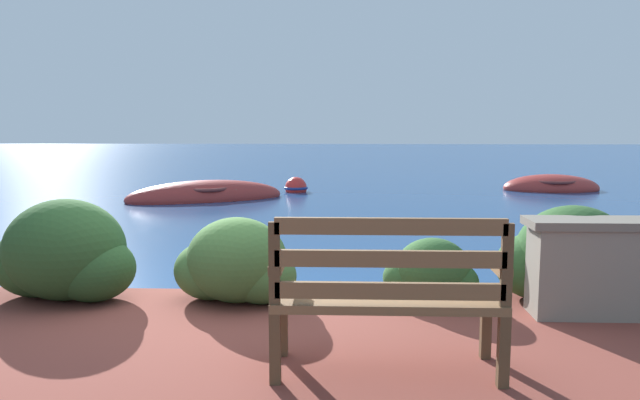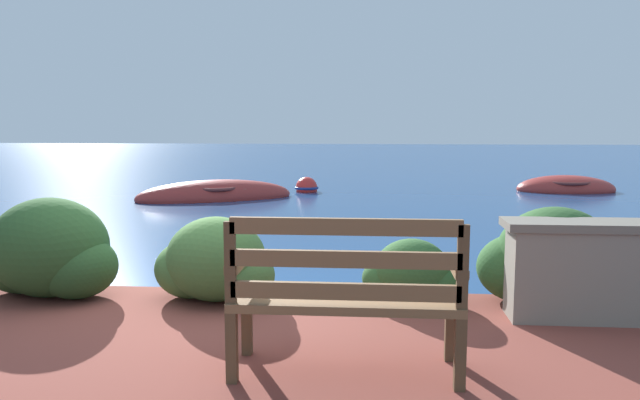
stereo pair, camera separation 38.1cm
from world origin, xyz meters
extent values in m
plane|color=navy|center=(0.00, 0.00, 0.00)|extent=(80.00, 80.00, 0.00)
cube|color=brown|center=(0.60, -1.49, 0.42)|extent=(0.06, 0.06, 0.40)
cube|color=brown|center=(1.84, -1.49, 0.42)|extent=(0.06, 0.06, 0.40)
cube|color=brown|center=(0.60, -1.91, 0.42)|extent=(0.06, 0.06, 0.40)
cube|color=brown|center=(1.84, -1.91, 0.42)|extent=(0.06, 0.06, 0.40)
cube|color=brown|center=(1.22, -1.70, 0.65)|extent=(1.30, 0.48, 0.05)
cube|color=brown|center=(1.22, -1.91, 0.75)|extent=(1.23, 0.04, 0.09)
cube|color=brown|center=(1.22, -1.91, 0.93)|extent=(1.23, 0.04, 0.09)
cube|color=brown|center=(1.22, -1.91, 1.10)|extent=(1.23, 0.04, 0.09)
cube|color=brown|center=(0.60, -1.91, 0.90)|extent=(0.06, 0.04, 0.45)
cube|color=brown|center=(1.84, -1.91, 0.90)|extent=(0.06, 0.04, 0.45)
cube|color=brown|center=(0.60, -1.70, 0.85)|extent=(0.07, 0.43, 0.05)
cube|color=brown|center=(1.84, -1.70, 0.85)|extent=(0.07, 0.43, 0.05)
ellipsoid|color=#284C23|center=(-1.26, -0.34, 0.63)|extent=(0.96, 0.86, 0.82)
ellipsoid|color=#284C23|center=(-1.53, -0.27, 0.51)|extent=(0.72, 0.65, 0.58)
ellipsoid|color=#284C23|center=(-1.02, -0.39, 0.48)|extent=(0.67, 0.60, 0.53)
ellipsoid|color=#426B33|center=(0.13, -0.36, 0.56)|extent=(0.80, 0.72, 0.68)
ellipsoid|color=#426B33|center=(-0.09, -0.30, 0.46)|extent=(0.60, 0.54, 0.48)
ellipsoid|color=#426B33|center=(0.33, -0.40, 0.44)|extent=(0.56, 0.50, 0.44)
ellipsoid|color=#2D5628|center=(1.68, -0.30, 0.48)|extent=(0.60, 0.54, 0.51)
ellipsoid|color=#2D5628|center=(1.52, -0.25, 0.40)|extent=(0.45, 0.41, 0.36)
ellipsoid|color=#2D5628|center=(1.83, -0.33, 0.39)|extent=(0.42, 0.38, 0.33)
ellipsoid|color=#2D5628|center=(2.80, -0.25, 0.61)|extent=(0.91, 0.82, 0.77)
ellipsoid|color=#2D5628|center=(2.55, -0.19, 0.49)|extent=(0.68, 0.61, 0.55)
ellipsoid|color=#2D5628|center=(3.02, -0.30, 0.47)|extent=(0.64, 0.57, 0.50)
ellipsoid|color=#9E2D28|center=(-1.94, 7.78, 0.05)|extent=(3.47, 2.44, 0.72)
torus|color=brown|center=(-1.94, 7.78, 0.25)|extent=(1.47, 1.47, 0.07)
cube|color=#846647|center=(-1.49, 8.00, 0.22)|extent=(0.49, 0.83, 0.04)
cube|color=#846647|center=(-2.31, 7.60, 0.22)|extent=(0.49, 0.83, 0.04)
ellipsoid|color=#9E2D28|center=(5.96, 9.91, 0.05)|extent=(2.27, 1.19, 0.67)
torus|color=brown|center=(5.96, 9.91, 0.23)|extent=(1.20, 1.20, 0.07)
cube|color=#846647|center=(6.30, 9.91, 0.20)|extent=(0.12, 0.95, 0.04)
cube|color=#846647|center=(5.68, 9.91, 0.20)|extent=(0.12, 0.95, 0.04)
sphere|color=red|center=(-0.15, 9.36, 0.09)|extent=(0.51, 0.51, 0.51)
torus|color=navy|center=(-0.15, 9.36, 0.09)|extent=(0.57, 0.57, 0.06)
camera|label=1|loc=(0.97, -5.17, 1.65)|focal=35.00mm
camera|label=2|loc=(1.35, -5.15, 1.65)|focal=35.00mm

